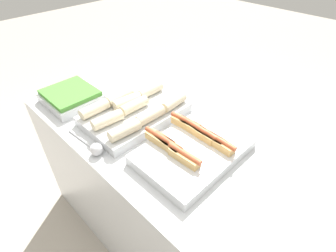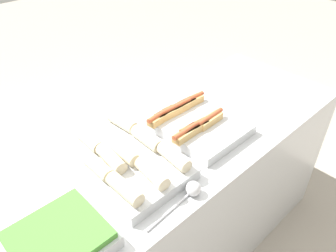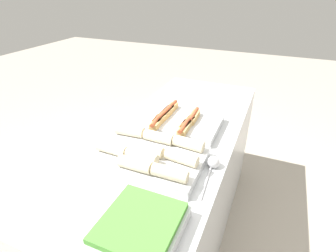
# 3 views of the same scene
# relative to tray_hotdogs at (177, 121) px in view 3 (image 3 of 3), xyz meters

# --- Properties ---
(ground_plane) EXTENTS (12.00, 12.00, 0.00)m
(ground_plane) POSITION_rel_tray_hotdogs_xyz_m (-0.07, -0.00, -0.91)
(ground_plane) COLOR #ADA393
(counter) EXTENTS (1.83, 0.72, 0.88)m
(counter) POSITION_rel_tray_hotdogs_xyz_m (-0.07, -0.00, -0.47)
(counter) COLOR silver
(counter) RESTS_ON ground_plane
(tray_hotdogs) EXTENTS (0.38, 0.49, 0.10)m
(tray_hotdogs) POSITION_rel_tray_hotdogs_xyz_m (0.00, 0.00, 0.00)
(tray_hotdogs) COLOR silver
(tray_hotdogs) RESTS_ON counter
(tray_wraps) EXTENTS (0.34, 0.52, 0.10)m
(tray_wraps) POSITION_rel_tray_hotdogs_xyz_m (-0.39, -0.01, 0.01)
(tray_wraps) COLOR silver
(tray_wraps) RESTS_ON counter
(tray_side_front) EXTENTS (0.30, 0.27, 0.07)m
(tray_side_front) POSITION_rel_tray_hotdogs_xyz_m (-0.77, -0.17, -0.00)
(tray_side_front) COLOR silver
(tray_side_front) RESTS_ON counter
(serving_spoon_near) EXTENTS (0.27, 0.06, 0.06)m
(serving_spoon_near) POSITION_rel_tray_hotdogs_xyz_m (-0.32, -0.30, -0.01)
(serving_spoon_near) COLOR silver
(serving_spoon_near) RESTS_ON counter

